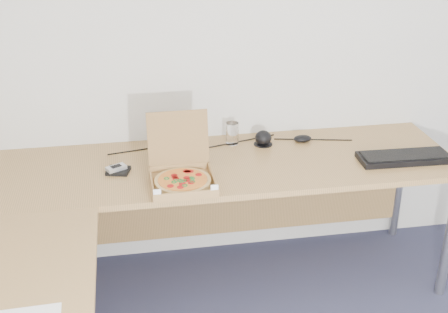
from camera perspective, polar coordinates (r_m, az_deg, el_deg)
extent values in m
cube|color=#A87D46|center=(3.02, -1.32, -0.92)|extent=(2.50, 0.70, 0.03)
cylinder|color=gray|center=(3.78, 16.33, -2.54)|extent=(0.05, 0.05, 0.70)
cube|color=#A37742|center=(2.81, -3.94, -2.70)|extent=(0.29, 0.29, 0.01)
cube|color=#A37742|center=(2.89, -4.38, 1.48)|extent=(0.29, 0.06, 0.29)
cylinder|color=#DDAF63|center=(2.80, -3.94, -2.43)|extent=(0.26, 0.26, 0.02)
cylinder|color=#B93024|center=(2.79, -3.95, -2.20)|extent=(0.23, 0.23, 0.00)
cylinder|color=silver|center=(3.21, 0.79, 2.22)|extent=(0.07, 0.07, 0.12)
cube|color=black|center=(3.18, 16.75, -0.10)|extent=(0.47, 0.18, 0.03)
ellipsoid|color=black|center=(3.28, 7.48, 1.70)|extent=(0.11, 0.09, 0.04)
cube|color=black|center=(2.96, -10.04, -1.34)|extent=(0.13, 0.11, 0.02)
cube|color=#B2B5BA|center=(2.95, -10.22, -1.08)|extent=(0.11, 0.09, 0.02)
ellipsoid|color=black|center=(3.22, 3.76, 1.85)|extent=(0.10, 0.10, 0.09)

